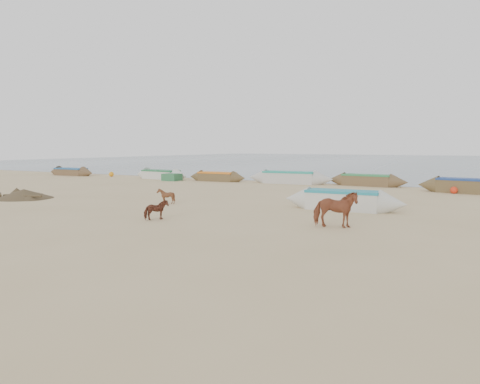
# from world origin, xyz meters

# --- Properties ---
(ground) EXTENTS (140.00, 140.00, 0.00)m
(ground) POSITION_xyz_m (0.00, 0.00, 0.00)
(ground) COLOR tan
(ground) RESTS_ON ground
(sea) EXTENTS (160.00, 160.00, 0.00)m
(sea) POSITION_xyz_m (0.00, 82.00, 0.01)
(sea) COLOR slate
(sea) RESTS_ON ground
(cow_adult) EXTENTS (1.75, 1.11, 1.37)m
(cow_adult) POSITION_xyz_m (4.61, 2.96, 0.69)
(cow_adult) COLOR brown
(cow_adult) RESTS_ON ground
(calf_front) EXTENTS (0.86, 0.79, 0.81)m
(calf_front) POSITION_xyz_m (-5.22, 5.42, 0.41)
(calf_front) COLOR #56301B
(calf_front) RESTS_ON ground
(calf_right) EXTENTS (0.80, 0.90, 0.81)m
(calf_right) POSITION_xyz_m (-2.22, 1.09, 0.41)
(calf_right) COLOR #5E2D1E
(calf_right) RESTS_ON ground
(near_canoe) EXTENTS (5.78, 1.52, 0.92)m
(near_canoe) POSITION_xyz_m (3.42, 7.74, 0.46)
(near_canoe) COLOR beige
(near_canoe) RESTS_ON ground
(debris_pile) EXTENTS (3.91, 3.91, 0.53)m
(debris_pile) POSITION_xyz_m (-13.86, 3.42, 0.27)
(debris_pile) COLOR brown
(debris_pile) RESTS_ON ground
(waterline_canoes) EXTENTS (58.45, 4.07, 0.97)m
(waterline_canoes) POSITION_xyz_m (-0.99, 19.86, 0.43)
(waterline_canoes) COLOR brown
(waterline_canoes) RESTS_ON ground
(beach_clutter) EXTENTS (47.85, 4.53, 0.64)m
(beach_clutter) POSITION_xyz_m (4.46, 19.45, 0.30)
(beach_clutter) COLOR #2F6841
(beach_clutter) RESTS_ON ground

